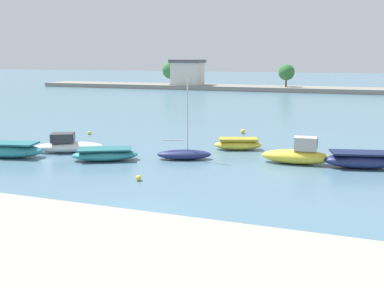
% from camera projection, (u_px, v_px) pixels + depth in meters
% --- Properties ---
extents(ground_plane, '(400.00, 400.00, 0.00)m').
position_uv_depth(ground_plane, '(122.00, 226.00, 18.25)').
color(ground_plane, slate).
extents(moored_boat_0, '(5.43, 2.78, 1.10)m').
position_uv_depth(moored_boat_0, '(9.00, 150.00, 30.81)').
color(moored_boat_0, teal).
rests_on(moored_boat_0, ground).
extents(moored_boat_1, '(5.31, 3.56, 1.49)m').
position_uv_depth(moored_boat_1, '(68.00, 145.00, 32.44)').
color(moored_boat_1, white).
rests_on(moored_boat_1, ground).
extents(moored_boat_2, '(4.97, 3.62, 0.88)m').
position_uv_depth(moored_boat_2, '(105.00, 155.00, 29.87)').
color(moored_boat_2, teal).
rests_on(moored_boat_2, ground).
extents(moored_boat_3, '(4.08, 2.50, 5.71)m').
position_uv_depth(moored_boat_3, '(184.00, 154.00, 30.19)').
color(moored_boat_3, navy).
rests_on(moored_boat_3, ground).
extents(moored_boat_4, '(4.02, 2.52, 0.92)m').
position_uv_depth(moored_boat_4, '(238.00, 144.00, 33.38)').
color(moored_boat_4, yellow).
rests_on(moored_boat_4, ground).
extents(moored_boat_5, '(4.87, 1.91, 1.89)m').
position_uv_depth(moored_boat_5, '(298.00, 155.00, 28.90)').
color(moored_boat_5, yellow).
rests_on(moored_boat_5, ground).
extents(moored_boat_6, '(5.29, 2.94, 1.07)m').
position_uv_depth(moored_boat_6, '(362.00, 160.00, 27.85)').
color(moored_boat_6, navy).
rests_on(moored_boat_6, ground).
extents(mooring_buoy_0, '(0.44, 0.44, 0.44)m').
position_uv_depth(mooring_buoy_0, '(243.00, 131.00, 40.47)').
color(mooring_buoy_0, yellow).
rests_on(mooring_buoy_0, ground).
extents(mooring_buoy_2, '(0.35, 0.35, 0.35)m').
position_uv_depth(mooring_buoy_2, '(139.00, 178.00, 24.96)').
color(mooring_buoy_2, yellow).
rests_on(mooring_buoy_2, ground).
extents(mooring_buoy_3, '(0.34, 0.34, 0.34)m').
position_uv_depth(mooring_buoy_3, '(89.00, 133.00, 39.92)').
color(mooring_buoy_3, yellow).
rests_on(mooring_buoy_3, ground).
extents(distant_shoreline, '(123.07, 8.70, 7.10)m').
position_uv_depth(distant_shoreline, '(304.00, 83.00, 90.19)').
color(distant_shoreline, gray).
rests_on(distant_shoreline, ground).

